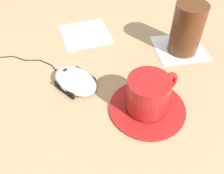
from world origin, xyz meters
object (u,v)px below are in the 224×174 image
(coffee_cup, at_px, (151,93))
(drinking_glass, at_px, (189,29))
(saucer, at_px, (149,108))
(computer_mouse, at_px, (77,81))

(coffee_cup, height_order, drinking_glass, drinking_glass)
(saucer, distance_m, drinking_glass, 0.22)
(saucer, bearing_deg, computer_mouse, -13.44)
(computer_mouse, distance_m, drinking_glass, 0.28)
(coffee_cup, bearing_deg, computer_mouse, -12.65)
(coffee_cup, xyz_separation_m, drinking_glass, (-0.07, -0.20, 0.02))
(computer_mouse, bearing_deg, coffee_cup, 167.35)
(drinking_glass, bearing_deg, computer_mouse, 36.37)
(coffee_cup, bearing_deg, saucer, 112.36)
(coffee_cup, distance_m, drinking_glass, 0.21)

